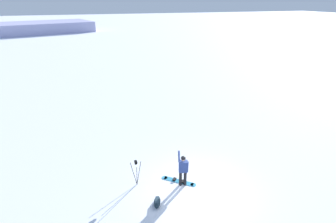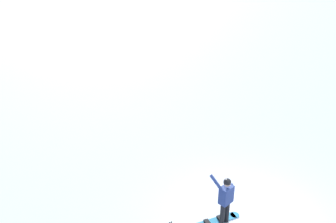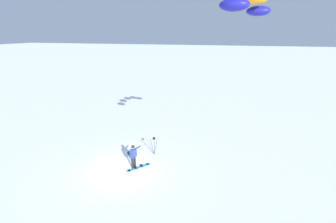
% 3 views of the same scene
% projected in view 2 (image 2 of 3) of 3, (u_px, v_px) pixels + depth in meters
% --- Properties ---
extents(ground_plane, '(300.00, 300.00, 0.00)m').
position_uv_depth(ground_plane, '(246.00, 220.00, 10.87)').
color(ground_plane, white).
extents(snowboarder, '(0.46, 0.71, 1.61)m').
position_uv_depth(snowboarder, '(226.00, 197.00, 10.36)').
color(snowboarder, black).
rests_on(snowboarder, ground_plane).
extents(snowboard, '(1.39, 1.21, 0.10)m').
position_uv_depth(snowboard, '(214.00, 221.00, 10.80)').
color(snowboard, teal).
rests_on(snowboard, ground_plane).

